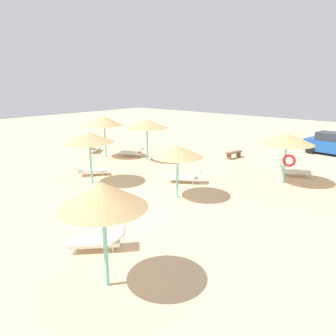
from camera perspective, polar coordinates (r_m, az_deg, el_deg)
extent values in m
plane|color=#DBBA8C|center=(14.45, -7.81, -7.00)|extent=(80.00, 80.00, 0.00)
cylinder|color=#6BC6BC|center=(15.11, 1.71, -1.52)|extent=(0.12, 0.12, 2.15)
cone|color=tan|center=(14.80, 1.75, 3.09)|extent=(2.45, 2.45, 0.54)
cylinder|color=#6BC6BC|center=(17.75, -13.82, 1.04)|extent=(0.12, 0.12, 2.42)
cone|color=tan|center=(17.47, -14.10, 5.44)|extent=(2.65, 2.65, 0.55)
cylinder|color=#6BC6BC|center=(18.41, 20.42, 0.87)|extent=(0.12, 0.12, 2.33)
cone|color=tan|center=(18.14, 20.81, 5.00)|extent=(2.85, 2.85, 0.57)
torus|color=red|center=(18.30, 21.10, 1.25)|extent=(0.71, 0.31, 0.70)
cylinder|color=#6BC6BC|center=(23.89, -11.32, 4.88)|extent=(0.12, 0.12, 2.48)
cone|color=tan|center=(23.68, -11.51, 8.38)|extent=(2.67, 2.67, 0.67)
cylinder|color=#6BC6BC|center=(22.51, -3.78, 4.45)|extent=(0.12, 0.12, 2.42)
cone|color=tan|center=(22.28, -3.84, 8.02)|extent=(2.98, 2.98, 0.60)
cylinder|color=#6BC6BC|center=(8.85, -11.29, -13.68)|extent=(0.12, 0.12, 2.43)
cone|color=tan|center=(8.24, -11.81, -4.77)|extent=(2.36, 2.36, 0.69)
cube|color=silver|center=(17.60, 2.63, -1.78)|extent=(1.79, 1.41, 0.12)
cube|color=silver|center=(17.45, 5.24, -1.18)|extent=(0.74, 0.79, 0.41)
cylinder|color=silver|center=(17.79, 4.63, -2.20)|extent=(0.06, 0.06, 0.22)
cylinder|color=silver|center=(17.38, 4.49, -2.63)|extent=(0.06, 0.06, 0.22)
cylinder|color=silver|center=(17.94, 0.81, -2.00)|extent=(0.06, 0.06, 0.22)
cylinder|color=silver|center=(17.53, 0.58, -2.42)|extent=(0.06, 0.06, 0.22)
cube|color=silver|center=(19.49, -13.47, -0.49)|extent=(1.54, 1.74, 0.12)
cube|color=silver|center=(19.49, -15.85, -0.09)|extent=(0.83, 0.81, 0.32)
cylinder|color=silver|center=(19.36, -15.22, -1.24)|extent=(0.06, 0.06, 0.22)
cylinder|color=silver|center=(19.78, -15.16, -0.89)|extent=(0.06, 0.06, 0.22)
cylinder|color=silver|center=(19.31, -11.67, -1.05)|extent=(0.06, 0.06, 0.22)
cylinder|color=silver|center=(19.74, -11.69, -0.70)|extent=(0.06, 0.06, 0.22)
cube|color=silver|center=(20.28, 22.13, -0.60)|extent=(1.82, 1.23, 0.12)
cube|color=silver|center=(20.18, 19.94, 0.23)|extent=(0.68, 0.77, 0.41)
cylinder|color=silver|center=(20.08, 20.41, -1.09)|extent=(0.06, 0.06, 0.22)
cylinder|color=silver|center=(20.50, 20.38, -0.76)|extent=(0.06, 0.06, 0.22)
cylinder|color=silver|center=(20.17, 23.81, -1.37)|extent=(0.06, 0.06, 0.22)
cylinder|color=silver|center=(20.59, 23.71, -1.04)|extent=(0.06, 0.06, 0.22)
cube|color=silver|center=(26.05, -13.16, 3.49)|extent=(1.54, 1.74, 0.12)
cube|color=silver|center=(25.25, -13.68, 3.67)|extent=(0.78, 0.75, 0.44)
cylinder|color=silver|center=(25.46, -13.02, 2.83)|extent=(0.06, 0.06, 0.22)
cylinder|color=silver|center=(25.59, -13.97, 2.83)|extent=(0.06, 0.06, 0.22)
cylinder|color=silver|center=(26.59, -12.33, 3.40)|extent=(0.06, 0.06, 0.22)
cylinder|color=silver|center=(26.71, -13.24, 3.40)|extent=(0.06, 0.06, 0.22)
cube|color=silver|center=(24.00, -6.81, 2.78)|extent=(1.82, 1.19, 0.12)
cube|color=silver|center=(23.61, -5.09, 3.15)|extent=(0.69, 0.78, 0.37)
cylinder|color=silver|center=(23.97, -5.28, 2.40)|extent=(0.06, 0.06, 0.22)
cylinder|color=silver|center=(23.58, -5.73, 2.17)|extent=(0.06, 0.06, 0.22)
cylinder|color=silver|center=(24.50, -7.82, 2.60)|extent=(0.06, 0.06, 0.22)
cylinder|color=silver|center=(24.12, -8.31, 2.38)|extent=(0.06, 0.06, 0.22)
cube|color=silver|center=(11.10, -13.18, -12.93)|extent=(1.64, 1.67, 0.12)
cube|color=silver|center=(10.91, -9.00, -11.88)|extent=(0.80, 0.80, 0.39)
cylinder|color=silver|center=(11.30, -9.89, -13.16)|extent=(0.06, 0.06, 0.22)
cylinder|color=silver|center=(10.92, -10.05, -14.26)|extent=(0.06, 0.06, 0.22)
cylinder|color=silver|center=(11.46, -16.04, -13.14)|extent=(0.06, 0.06, 0.22)
cylinder|color=silver|center=(11.08, -16.44, -14.21)|extent=(0.06, 0.06, 0.22)
cube|color=brown|center=(23.69, 11.86, 2.82)|extent=(0.63, 1.54, 0.08)
cube|color=brown|center=(23.32, 11.00, 2.05)|extent=(0.37, 0.17, 0.41)
cube|color=brown|center=(24.18, 12.63, 2.43)|extent=(0.37, 0.17, 0.41)
cube|color=#194C9E|center=(27.41, 27.77, 3.52)|extent=(4.18, 2.18, 0.90)
cube|color=#262D38|center=(27.36, 27.58, 5.13)|extent=(2.18, 1.79, 0.60)
cylinder|color=black|center=(28.75, 25.80, 3.52)|extent=(0.66, 0.30, 0.64)
cylinder|color=black|center=(27.15, 24.38, 3.07)|extent=(0.66, 0.30, 0.64)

